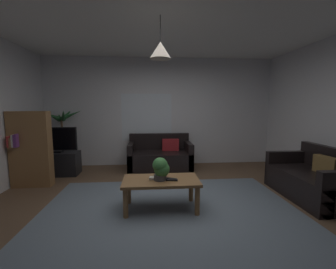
{
  "coord_description": "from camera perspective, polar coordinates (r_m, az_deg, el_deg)",
  "views": [
    {
      "loc": [
        -0.29,
        -3.19,
        1.49
      ],
      "look_at": [
        0.0,
        0.3,
        1.05
      ],
      "focal_mm": 24.22,
      "sensor_mm": 36.0,
      "label": 1
    }
  ],
  "objects": [
    {
      "name": "remote_on_table_1",
      "position": [
        3.29,
        0.84,
        -11.13
      ],
      "size": [
        0.16,
        0.13,
        0.02
      ],
      "primitive_type": "cube",
      "rotation": [
        0.0,
        0.0,
        4.16
      ],
      "color": "black",
      "rests_on": "coffee_table"
    },
    {
      "name": "remote_on_table_0",
      "position": [
        3.25,
        0.99,
        -11.38
      ],
      "size": [
        0.17,
        0.07,
        0.02
      ],
      "primitive_type": "cube",
      "rotation": [
        0.0,
        0.0,
        4.57
      ],
      "color": "black",
      "rests_on": "coffee_table"
    },
    {
      "name": "wall_back",
      "position": [
        5.78,
        -1.9,
        5.66
      ],
      "size": [
        5.8,
        0.06,
        2.68
      ],
      "primitive_type": "cube",
      "color": "silver",
      "rests_on": "ground"
    },
    {
      "name": "pendant_lamp",
      "position": [
        3.24,
        -1.92,
        20.46
      ],
      "size": [
        0.29,
        0.29,
        0.56
      ],
      "color": "black"
    },
    {
      "name": "tv_stand",
      "position": [
        5.52,
        -26.06,
        -6.58
      ],
      "size": [
        0.9,
        0.44,
        0.5
      ],
      "primitive_type": "cube",
      "color": "black",
      "rests_on": "ground"
    },
    {
      "name": "couch_right_side",
      "position": [
        4.45,
        32.78,
        -9.84
      ],
      "size": [
        0.82,
        1.43,
        0.82
      ],
      "rotation": [
        0.0,
        0.0,
        -1.57
      ],
      "color": "black",
      "rests_on": "ground"
    },
    {
      "name": "rug",
      "position": [
        3.35,
        0.76,
        -19.16
      ],
      "size": [
        3.69,
        2.81,
        0.01
      ],
      "primitive_type": "cube",
      "color": "slate",
      "rests_on": "ground"
    },
    {
      "name": "coffee_table",
      "position": [
        3.34,
        -1.79,
        -12.37
      ],
      "size": [
        1.09,
        0.59,
        0.44
      ],
      "color": "olive",
      "rests_on": "ground"
    },
    {
      "name": "floor",
      "position": [
        3.54,
        0.43,
        -17.94
      ],
      "size": [
        5.68,
        5.11,
        0.02
      ],
      "primitive_type": "cube",
      "color": "brown",
      "rests_on": "ground"
    },
    {
      "name": "ceiling",
      "position": [
        3.42,
        0.47,
        27.76
      ],
      "size": [
        5.68,
        5.11,
        0.02
      ],
      "primitive_type": "cube",
      "color": "white"
    },
    {
      "name": "couch_under_window",
      "position": [
        5.41,
        -1.99,
        -5.82
      ],
      "size": [
        1.47,
        0.82,
        0.82
      ],
      "color": "black",
      "rests_on": "ground"
    },
    {
      "name": "tv",
      "position": [
        5.4,
        -26.45,
        -1.15
      ],
      "size": [
        0.88,
        0.16,
        0.55
      ],
      "color": "black",
      "rests_on": "tv_stand"
    },
    {
      "name": "book_on_table_0",
      "position": [
        3.32,
        -3.61,
        -10.91
      ],
      "size": [
        0.14,
        0.11,
        0.03
      ],
      "primitive_type": "cube",
      "rotation": [
        0.0,
        0.0,
        -0.16
      ],
      "color": "beige",
      "rests_on": "coffee_table"
    },
    {
      "name": "potted_palm_corner",
      "position": [
        5.95,
        -25.03,
        -1.32
      ],
      "size": [
        0.95,
        0.8,
        1.48
      ],
      "color": "#B77051",
      "rests_on": "ground"
    },
    {
      "name": "window_pane",
      "position": [
        5.75,
        -5.38,
        4.33
      ],
      "size": [
        1.25,
        0.01,
        1.17
      ],
      "primitive_type": "cube",
      "color": "white"
    },
    {
      "name": "potted_plant_on_table",
      "position": [
        3.23,
        -1.8,
        -8.52
      ],
      "size": [
        0.24,
        0.22,
        0.33
      ],
      "color": "#4C4C51",
      "rests_on": "coffee_table"
    },
    {
      "name": "bookshelf_corner",
      "position": [
        4.88,
        -31.31,
        -3.16
      ],
      "size": [
        0.7,
        0.31,
        1.4
      ],
      "color": "olive",
      "rests_on": "ground"
    }
  ]
}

